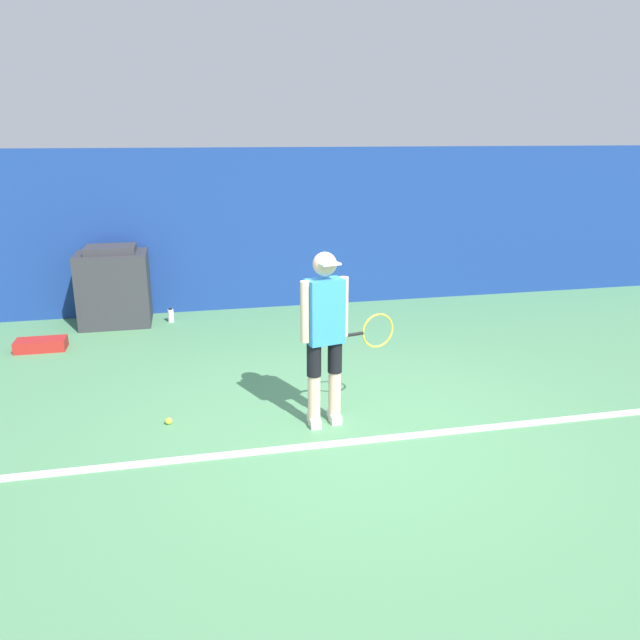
# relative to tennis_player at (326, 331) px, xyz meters

# --- Properties ---
(ground_plane) EXTENTS (24.00, 24.00, 0.00)m
(ground_plane) POSITION_rel_tennis_player_xyz_m (0.22, -0.27, -0.94)
(ground_plane) COLOR #518C5B
(back_wall) EXTENTS (24.00, 0.10, 2.50)m
(back_wall) POSITION_rel_tennis_player_xyz_m (0.22, 4.33, 0.31)
(back_wall) COLOR navy
(back_wall) RESTS_ON ground_plane
(court_baseline) EXTENTS (21.60, 0.10, 0.01)m
(court_baseline) POSITION_rel_tennis_player_xyz_m (0.22, -0.46, -0.93)
(court_baseline) COLOR white
(court_baseline) RESTS_ON ground_plane
(tennis_player) EXTENTS (0.97, 0.36, 1.69)m
(tennis_player) POSITION_rel_tennis_player_xyz_m (0.00, 0.00, 0.00)
(tennis_player) COLOR beige
(tennis_player) RESTS_ON ground_plane
(tennis_ball) EXTENTS (0.07, 0.07, 0.07)m
(tennis_ball) POSITION_rel_tennis_player_xyz_m (-1.50, 0.28, -0.90)
(tennis_ball) COLOR #D1E533
(tennis_ball) RESTS_ON ground_plane
(covered_chair) EXTENTS (0.99, 0.75, 1.16)m
(covered_chair) POSITION_rel_tennis_player_xyz_m (-2.29, 3.86, -0.38)
(covered_chair) COLOR #333338
(covered_chair) RESTS_ON ground_plane
(equipment_bag) EXTENTS (0.62, 0.31, 0.15)m
(equipment_bag) POSITION_rel_tennis_player_xyz_m (-3.15, 2.84, -0.86)
(equipment_bag) COLOR #B2231E
(equipment_bag) RESTS_ON ground_plane
(water_bottle) EXTENTS (0.09, 0.09, 0.21)m
(water_bottle) POSITION_rel_tennis_player_xyz_m (-1.52, 3.77, -0.84)
(water_bottle) COLOR white
(water_bottle) RESTS_ON ground_plane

